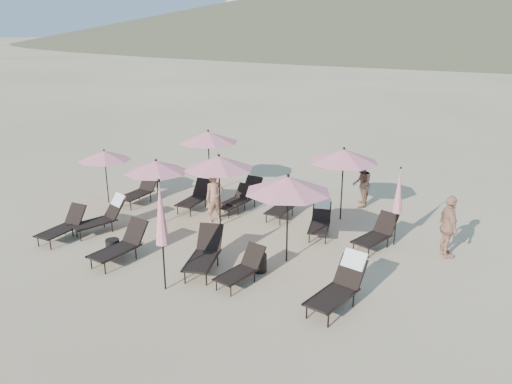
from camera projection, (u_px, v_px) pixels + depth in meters
The scene contains 27 objects.
ground at pixel (203, 267), 13.47m from camera, with size 800.00×800.00×0.00m, color #D6BA8C.
lounger_0 at pixel (63, 226), 15.16m from camera, with size 0.63×1.63×0.94m.
lounger_1 at pixel (102, 216), 15.75m from camera, with size 1.17×1.86×1.09m.
lounger_2 at pixel (121, 245), 13.74m from camera, with size 0.87×1.82×1.01m.
lounger_3 at pixel (204, 253), 13.20m from camera, with size 1.16×1.91×1.03m.
lounger_4 at pixel (242, 268), 12.52m from camera, with size 0.84×1.57×0.85m.
lounger_5 at pixel (340, 285), 11.43m from camera, with size 1.04×1.93×1.14m.
lounger_6 at pixel (140, 190), 18.39m from camera, with size 0.70×1.76×1.01m.
lounger_7 at pixel (195, 197), 17.76m from camera, with size 0.70×1.67×0.94m.
lounger_8 at pixel (244, 195), 17.87m from camera, with size 0.82×1.80×1.00m.
lounger_9 at pixel (235, 200), 17.52m from camera, with size 0.77×1.57×0.87m.
lounger_10 at pixel (283, 205), 16.97m from camera, with size 0.64×1.60×0.92m.
lounger_11 at pixel (376, 234), 14.56m from camera, with size 1.09×1.73×0.93m.
lounger_12 at pixel (320, 219), 15.58m from camera, with size 0.95×1.69×1.00m.
umbrella_open_0 at pixel (156, 167), 15.89m from camera, with size 2.06×2.06×2.22m.
umbrella_open_1 at pixel (219, 163), 15.69m from camera, with size 2.24×2.24×2.41m.
umbrella_open_2 at pixel (288, 185), 13.14m from camera, with size 2.34×2.34×2.52m.
umbrella_open_3 at pixel (208, 137), 19.09m from camera, with size 2.32×2.32×2.50m.
umbrella_open_4 at pixel (344, 156), 16.21m from camera, with size 2.32×2.32×2.50m.
umbrella_open_5 at pixel (104, 156), 17.94m from camera, with size 1.89×1.89×2.04m.
umbrella_closed_0 at pixel (161, 214), 11.73m from camera, with size 0.33×0.33×2.84m.
umbrella_closed_1 at pixel (399, 191), 14.35m from camera, with size 0.28×0.28×2.42m.
side_table_0 at pixel (113, 247), 14.22m from camera, with size 0.39×0.39×0.44m, color black.
side_table_1 at pixel (260, 263), 13.18m from camera, with size 0.39×0.39×0.49m, color black.
beachgoer_a at pixel (215, 198), 16.45m from camera, with size 0.61×0.40×1.67m, color #9D6E55.
beachgoer_b at pixel (362, 184), 17.87m from camera, with size 0.83×0.65×1.71m, color #97664E.
beachgoer_c at pixel (448, 227), 13.84m from camera, with size 1.05×0.44×1.80m, color tan.
Camera 1 is at (6.79, -10.22, 6.10)m, focal length 35.00 mm.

